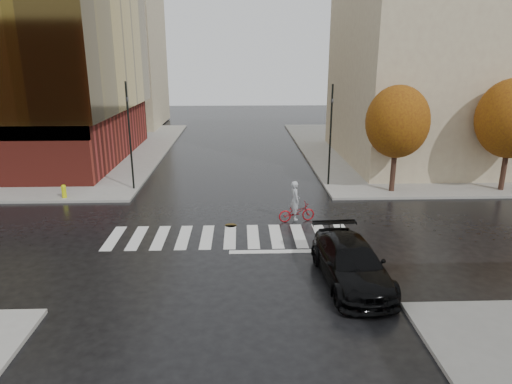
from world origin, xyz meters
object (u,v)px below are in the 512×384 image
traffic_light_nw (129,130)px  fire_hydrant (64,190)px  sedan (351,263)px  traffic_light_ne (331,130)px  cyclist (296,208)px

traffic_light_nw → fire_hydrant: traffic_light_nw is taller
sedan → traffic_light_ne: 13.61m
cyclist → traffic_light_ne: traffic_light_ne is taller
sedan → traffic_light_nw: (-10.97, 12.68, 3.09)m
cyclist → traffic_light_nw: (-9.68, 5.99, 3.14)m
traffic_light_ne → fire_hydrant: 16.77m
traffic_light_nw → traffic_light_ne: 12.61m
traffic_light_ne → cyclist: bearing=46.7°
sedan → cyclist: cyclist is taller
traffic_light_nw → fire_hydrant: 5.29m
cyclist → fire_hydrant: 14.01m
sedan → cyclist: size_ratio=2.52×
sedan → traffic_light_ne: size_ratio=0.85×
cyclist → traffic_light_ne: bearing=-35.1°
cyclist → fire_hydrant: size_ratio=2.71×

